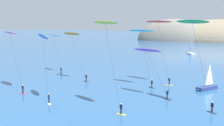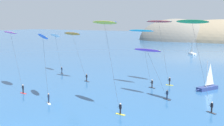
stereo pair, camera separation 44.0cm
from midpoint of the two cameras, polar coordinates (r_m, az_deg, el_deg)
The scene contains 12 objects.
headland_island at distance 194.57m, azimuth 18.27°, elevation 4.27°, with size 99.85×44.13×29.09m.
sailboat_near at distance 57.63m, azimuth 18.82°, elevation -4.61°, with size 3.63×5.69×5.70m.
sailboat_far at distance 115.19m, azimuth 16.15°, elevation 1.95°, with size 4.39×5.30×5.70m.
kitesurfer_green at distance 44.11m, azimuth 16.51°, elevation 6.67°, with size 7.45×3.60×13.59m.
kitesurfer_blue at distance 47.55m, azimuth -13.53°, elevation 4.22°, with size 5.17×3.80×11.31m.
kitesurfer_red at distance 59.94m, azimuth 9.83°, elevation 7.51°, with size 6.96×2.77×13.45m.
kitesurfer_yellow at distance 41.28m, azimuth -1.01°, elevation 6.86°, with size 6.97×3.13×13.42m.
kitesurfer_orange at distance 63.85m, azimuth -7.70°, elevation 5.17°, with size 7.49×1.93×10.87m.
kitesurfer_white at distance 74.33m, azimuth -11.23°, elevation 4.98°, with size 6.31×3.46×10.13m.
kitesurfer_purple at distance 49.80m, azimuth 7.71°, elevation 1.85°, with size 7.89×2.45×8.56m.
kitesurfer_cyan at distance 56.70m, azimuth 6.33°, elevation 5.70°, with size 6.44×1.89×11.68m.
kitesurfer_magenta at distance 57.41m, azimuth -19.59°, elevation 5.12°, with size 8.19×3.69×11.39m.
Camera 2 is at (26.49, -20.87, 13.40)m, focal length 45.00 mm.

